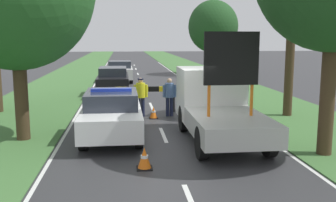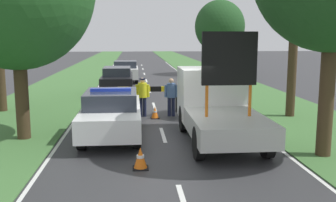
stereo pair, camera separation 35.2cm
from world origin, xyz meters
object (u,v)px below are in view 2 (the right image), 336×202
pedestrian_civilian (171,94)px  traffic_cone_near_police (140,158)px  road_barrier (150,91)px  police_officer (142,94)px  queued_car_sedan_black (117,80)px  traffic_cone_centre_front (119,109)px  traffic_cone_near_truck (155,112)px  queued_car_van_white (126,71)px  work_truck (216,104)px  roadside_tree_mid_right (220,27)px  police_car (112,113)px

pedestrian_civilian → traffic_cone_near_police: size_ratio=2.88×
road_barrier → police_officer: (-0.37, -0.87, 0.01)m
traffic_cone_near_police → queued_car_sedan_black: bearing=94.7°
traffic_cone_centre_front → traffic_cone_near_truck: traffic_cone_centre_front is taller
pedestrian_civilian → queued_car_van_white: size_ratio=0.40×
work_truck → roadside_tree_mid_right: size_ratio=0.80×
work_truck → traffic_cone_centre_front: size_ratio=7.93×
police_officer → pedestrian_civilian: size_ratio=1.02×
work_truck → queued_car_van_white: size_ratio=1.30×
police_car → traffic_cone_near_police: size_ratio=8.82×
work_truck → queued_car_van_white: work_truck is taller
traffic_cone_centre_front → police_officer: bearing=0.6°
road_barrier → pedestrian_civilian: (0.83, -0.89, -0.02)m
police_car → work_truck: bearing=-5.7°
road_barrier → pedestrian_civilian: bearing=-41.1°
road_barrier → pedestrian_civilian: 1.22m
traffic_cone_near_truck → traffic_cone_centre_front: bearing=164.1°
road_barrier → traffic_cone_near_police: bearing=-88.8°
police_officer → pedestrian_civilian: police_officer is taller
traffic_cone_near_police → roadside_tree_mid_right: (7.40, 24.69, 3.92)m
road_barrier → queued_car_sedan_black: queued_car_sedan_black is taller
traffic_cone_near_truck → road_barrier: bearing=95.6°
roadside_tree_mid_right → pedestrian_civilian: bearing=-108.3°
police_car → work_truck: (3.42, -0.47, 0.32)m
police_car → queued_car_sedan_black: bearing=93.2°
pedestrian_civilian → traffic_cone_near_truck: pedestrian_civilian is taller
queued_car_sedan_black → traffic_cone_near_police: bearing=94.7°
traffic_cone_centre_front → traffic_cone_near_truck: 1.51m
police_officer → pedestrian_civilian: 1.20m
traffic_cone_near_truck → queued_car_van_white: bearing=96.1°
roadside_tree_mid_right → traffic_cone_centre_front: bearing=-114.2°
queued_car_van_white → work_truck: bearing=101.0°
police_car → police_officer: police_car is taller
work_truck → traffic_cone_near_police: (-2.54, -2.88, -0.85)m
police_car → work_truck: size_ratio=0.94×
queued_car_van_white → police_officer: bearing=94.1°
police_car → queued_car_van_white: (0.15, 16.37, -0.01)m
queued_car_van_white → roadside_tree_mid_right: roadside_tree_mid_right is taller
work_truck → traffic_cone_near_police: 3.93m
queued_car_sedan_black → traffic_cone_centre_front: bearing=92.9°
traffic_cone_near_police → roadside_tree_mid_right: 26.07m
traffic_cone_near_police → queued_car_sedan_black: size_ratio=0.12×
police_car → traffic_cone_near_truck: police_car is taller
work_truck → road_barrier: bearing=-63.1°
pedestrian_civilian → queued_car_sedan_black: size_ratio=0.35×
traffic_cone_centre_front → queued_car_van_white: (0.02, 13.12, 0.47)m
road_barrier → traffic_cone_near_truck: 1.48m
traffic_cone_near_police → traffic_cone_near_truck: traffic_cone_near_police is taller
work_truck → pedestrian_civilian: 3.88m
road_barrier → police_car: bearing=-103.9°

